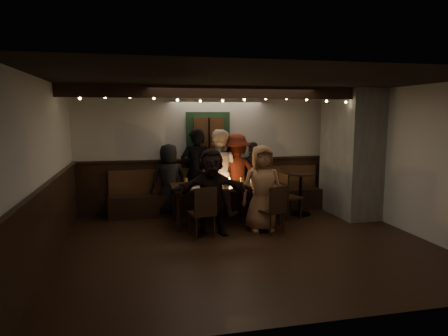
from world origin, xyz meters
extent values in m
cube|color=black|center=(0.00, 0.00, -0.01)|extent=(6.00, 5.00, 0.01)
cube|color=black|center=(0.00, 0.00, 2.60)|extent=(6.00, 5.00, 0.01)
cube|color=white|center=(0.00, 2.50, 1.30)|extent=(6.00, 0.01, 2.60)
cube|color=white|center=(-3.00, 0.00, 1.30)|extent=(0.01, 5.00, 2.60)
cube|color=white|center=(3.00, 0.00, 1.30)|extent=(0.01, 5.00, 2.60)
cube|color=black|center=(0.00, 2.48, 0.55)|extent=(6.00, 0.05, 1.10)
cube|color=black|center=(-2.98, 0.00, 0.55)|extent=(0.05, 5.00, 1.10)
cube|color=slate|center=(2.65, 1.50, 1.30)|extent=(0.70, 1.40, 2.60)
cube|color=black|center=(0.00, 2.23, 0.23)|extent=(4.60, 0.45, 0.45)
cube|color=#562D17|center=(0.00, 2.41, 0.70)|extent=(4.60, 0.06, 0.50)
cube|color=#22452A|center=(-0.20, 2.44, 1.65)|extent=(0.95, 0.04, 1.00)
cube|color=#562D17|center=(-0.20, 2.38, 1.65)|extent=(0.64, 0.12, 0.76)
cube|color=black|center=(0.00, 1.00, 2.49)|extent=(6.00, 0.16, 0.22)
sphere|color=#FFE599|center=(-2.60, 0.98, 2.36)|extent=(0.04, 0.04, 0.04)
sphere|color=#FFE599|center=(-2.20, 0.98, 2.38)|extent=(0.04, 0.04, 0.04)
sphere|color=#FFE599|center=(-1.80, 0.98, 2.39)|extent=(0.04, 0.04, 0.04)
sphere|color=#FFE599|center=(-1.40, 0.98, 2.37)|extent=(0.04, 0.04, 0.04)
sphere|color=#FFE599|center=(-1.00, 0.98, 2.35)|extent=(0.04, 0.04, 0.04)
sphere|color=#FFE599|center=(-0.60, 0.98, 2.33)|extent=(0.04, 0.04, 0.04)
sphere|color=#FFE599|center=(-0.20, 0.98, 2.34)|extent=(0.04, 0.04, 0.04)
sphere|color=#FFE599|center=(0.20, 0.98, 2.36)|extent=(0.04, 0.04, 0.04)
sphere|color=#FFE599|center=(0.60, 0.98, 2.38)|extent=(0.04, 0.04, 0.04)
sphere|color=#FFE599|center=(1.00, 0.98, 2.39)|extent=(0.04, 0.04, 0.04)
sphere|color=#FFE599|center=(1.40, 0.98, 2.37)|extent=(0.04, 0.04, 0.04)
sphere|color=#FFE599|center=(1.80, 0.98, 2.35)|extent=(0.04, 0.04, 0.04)
sphere|color=#FFE599|center=(2.20, 0.98, 2.33)|extent=(0.04, 0.04, 0.04)
sphere|color=#FFE599|center=(2.60, 0.98, 2.34)|extent=(0.04, 0.04, 0.04)
cube|color=black|center=(-0.04, 1.40, 0.72)|extent=(2.11, 0.90, 0.06)
cylinder|color=black|center=(-1.01, 1.03, 0.35)|extent=(0.07, 0.07, 0.69)
cylinder|color=black|center=(-1.01, 1.77, 0.35)|extent=(0.07, 0.07, 0.69)
cylinder|color=black|center=(0.94, 1.03, 0.35)|extent=(0.07, 0.07, 0.69)
cylinder|color=black|center=(0.94, 1.77, 0.35)|extent=(0.07, 0.07, 0.69)
cylinder|color=#BF7226|center=(-0.81, 1.51, 0.82)|extent=(0.07, 0.07, 0.14)
cylinder|color=#BF7226|center=(-0.45, 1.19, 0.82)|extent=(0.07, 0.07, 0.14)
cylinder|color=silver|center=(-0.12, 1.59, 0.82)|extent=(0.07, 0.07, 0.14)
cylinder|color=#BF7226|center=(0.26, 1.34, 0.82)|extent=(0.07, 0.07, 0.14)
cylinder|color=silver|center=(0.53, 1.55, 0.82)|extent=(0.07, 0.07, 0.14)
cylinder|color=#BF7226|center=(0.71, 1.24, 0.82)|extent=(0.07, 0.07, 0.14)
cylinder|color=white|center=(-0.64, 1.10, 0.76)|extent=(0.26, 0.26, 0.02)
cube|color=#B2B2B7|center=(-0.04, 1.35, 0.78)|extent=(0.16, 0.10, 0.05)
cylinder|color=#990C0C|center=(-0.07, 1.35, 0.83)|extent=(0.04, 0.04, 0.16)
cylinder|color=gold|center=(-0.01, 1.35, 0.83)|extent=(0.04, 0.04, 0.16)
cylinder|color=silver|center=(0.04, 1.45, 0.79)|extent=(0.05, 0.05, 0.08)
sphere|color=#FFB24C|center=(0.04, 1.45, 0.85)|extent=(0.03, 0.03, 0.03)
cube|color=black|center=(-0.65, 0.62, 0.41)|extent=(0.47, 0.47, 0.04)
cube|color=black|center=(-0.61, 0.44, 0.66)|extent=(0.40, 0.12, 0.46)
cylinder|color=black|center=(-0.52, 0.81, 0.20)|extent=(0.03, 0.03, 0.39)
cylinder|color=black|center=(-0.46, 0.49, 0.20)|extent=(0.03, 0.03, 0.39)
cylinder|color=black|center=(-0.84, 0.75, 0.20)|extent=(0.03, 0.03, 0.39)
cylinder|color=black|center=(-0.77, 0.43, 0.20)|extent=(0.03, 0.03, 0.39)
cube|color=black|center=(0.59, 0.56, 0.40)|extent=(0.51, 0.51, 0.04)
cube|color=black|center=(0.66, 0.40, 0.64)|extent=(0.37, 0.19, 0.45)
cylinder|color=black|center=(0.67, 0.77, 0.19)|extent=(0.03, 0.03, 0.38)
cylinder|color=black|center=(0.80, 0.48, 0.19)|extent=(0.03, 0.03, 0.38)
cylinder|color=black|center=(0.38, 0.64, 0.19)|extent=(0.03, 0.03, 0.38)
cylinder|color=black|center=(0.51, 0.35, 0.19)|extent=(0.03, 0.03, 0.38)
cube|color=black|center=(1.29, 1.45, 0.43)|extent=(0.51, 0.51, 0.04)
cube|color=black|center=(1.11, 1.40, 0.68)|extent=(0.15, 0.41, 0.48)
cylinder|color=black|center=(1.50, 1.33, 0.20)|extent=(0.04, 0.04, 0.41)
cylinder|color=black|center=(1.17, 1.24, 0.20)|extent=(0.04, 0.04, 0.41)
cylinder|color=black|center=(1.41, 1.65, 0.20)|extent=(0.04, 0.04, 0.41)
cylinder|color=black|center=(1.08, 1.56, 0.20)|extent=(0.04, 0.04, 0.41)
cylinder|color=black|center=(1.64, 1.69, 0.01)|extent=(0.45, 0.45, 0.03)
cylinder|color=black|center=(1.64, 1.69, 0.43)|extent=(0.06, 0.06, 0.87)
cylinder|color=black|center=(1.64, 1.69, 0.87)|extent=(0.55, 0.55, 0.03)
imported|color=black|center=(-1.07, 2.18, 0.75)|extent=(0.79, 0.56, 1.51)
imported|color=black|center=(-0.50, 2.16, 0.91)|extent=(0.72, 0.53, 1.82)
imported|color=beige|center=(-0.06, 2.04, 0.90)|extent=(1.07, 0.98, 1.79)
imported|color=#551A0F|center=(0.34, 2.08, 0.85)|extent=(1.14, 0.71, 1.69)
imported|color=black|center=(0.73, 2.12, 0.76)|extent=(0.90, 0.39, 1.52)
imported|color=black|center=(-0.47, 0.67, 0.76)|extent=(1.45, 0.56, 1.53)
imported|color=#AA734C|center=(0.47, 0.73, 0.78)|extent=(0.77, 0.51, 1.57)
camera|label=1|loc=(-1.74, -6.01, 2.11)|focal=32.00mm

